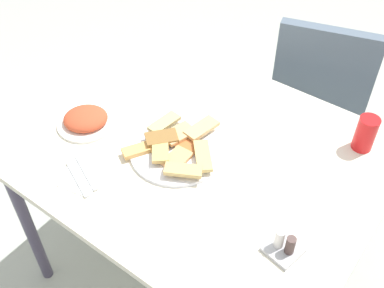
{
  "coord_description": "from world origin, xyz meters",
  "views": [
    {
      "loc": [
        0.62,
        -0.88,
        1.83
      ],
      "look_at": [
        -0.02,
        -0.02,
        0.77
      ],
      "focal_mm": 43.92,
      "sensor_mm": 36.0,
      "label": 1
    }
  ],
  "objects_px": {
    "dining_table": "(201,166)",
    "condiment_caddy": "(284,246)",
    "pide_platter": "(177,148)",
    "fork": "(77,179)",
    "salad_plate_greens": "(86,120)",
    "spoon": "(86,172)",
    "paper_napkin": "(82,176)",
    "dining_chair": "(319,95)",
    "soda_can": "(366,133)"
  },
  "relations": [
    {
      "from": "condiment_caddy",
      "to": "pide_platter",
      "type": "bearing_deg",
      "value": 164.78
    },
    {
      "from": "paper_napkin",
      "to": "soda_can",
      "type": "bearing_deg",
      "value": 44.91
    },
    {
      "from": "pide_platter",
      "to": "paper_napkin",
      "type": "height_order",
      "value": "pide_platter"
    },
    {
      "from": "pide_platter",
      "to": "fork",
      "type": "height_order",
      "value": "pide_platter"
    },
    {
      "from": "paper_napkin",
      "to": "spoon",
      "type": "xyz_separation_m",
      "value": [
        0.0,
        0.02,
        0.0
      ]
    },
    {
      "from": "paper_napkin",
      "to": "condiment_caddy",
      "type": "relative_size",
      "value": 1.24
    },
    {
      "from": "paper_napkin",
      "to": "spoon",
      "type": "relative_size",
      "value": 0.77
    },
    {
      "from": "pide_platter",
      "to": "paper_napkin",
      "type": "bearing_deg",
      "value": -122.86
    },
    {
      "from": "pide_platter",
      "to": "soda_can",
      "type": "distance_m",
      "value": 0.61
    },
    {
      "from": "dining_chair",
      "to": "fork",
      "type": "xyz_separation_m",
      "value": [
        -0.31,
        -1.13,
        0.24
      ]
    },
    {
      "from": "soda_can",
      "to": "condiment_caddy",
      "type": "bearing_deg",
      "value": -91.56
    },
    {
      "from": "soda_can",
      "to": "fork",
      "type": "height_order",
      "value": "soda_can"
    },
    {
      "from": "dining_table",
      "to": "condiment_caddy",
      "type": "relative_size",
      "value": 10.92
    },
    {
      "from": "dining_chair",
      "to": "soda_can",
      "type": "xyz_separation_m",
      "value": [
        0.33,
        -0.47,
        0.3
      ]
    },
    {
      "from": "salad_plate_greens",
      "to": "fork",
      "type": "bearing_deg",
      "value": -50.37
    },
    {
      "from": "dining_chair",
      "to": "soda_can",
      "type": "bearing_deg",
      "value": -54.94
    },
    {
      "from": "paper_napkin",
      "to": "fork",
      "type": "bearing_deg",
      "value": -90.0
    },
    {
      "from": "soda_can",
      "to": "condiment_caddy",
      "type": "xyz_separation_m",
      "value": [
        -0.01,
        -0.5,
        -0.04
      ]
    },
    {
      "from": "spoon",
      "to": "pide_platter",
      "type": "bearing_deg",
      "value": 78.87
    },
    {
      "from": "dining_table",
      "to": "pide_platter",
      "type": "bearing_deg",
      "value": -137.82
    },
    {
      "from": "dining_chair",
      "to": "pide_platter",
      "type": "height_order",
      "value": "dining_chair"
    },
    {
      "from": "salad_plate_greens",
      "to": "soda_can",
      "type": "xyz_separation_m",
      "value": [
        0.81,
        0.46,
        0.04
      ]
    },
    {
      "from": "dining_chair",
      "to": "fork",
      "type": "relative_size",
      "value": 5.53
    },
    {
      "from": "soda_can",
      "to": "condiment_caddy",
      "type": "distance_m",
      "value": 0.5
    },
    {
      "from": "pide_platter",
      "to": "soda_can",
      "type": "relative_size",
      "value": 2.69
    },
    {
      "from": "soda_can",
      "to": "spoon",
      "type": "relative_size",
      "value": 0.73
    },
    {
      "from": "pide_platter",
      "to": "spoon",
      "type": "relative_size",
      "value": 1.95
    },
    {
      "from": "pide_platter",
      "to": "paper_napkin",
      "type": "distance_m",
      "value": 0.31
    },
    {
      "from": "dining_chair",
      "to": "salad_plate_greens",
      "type": "xyz_separation_m",
      "value": [
        -0.48,
        -0.93,
        0.26
      ]
    },
    {
      "from": "salad_plate_greens",
      "to": "spoon",
      "type": "distance_m",
      "value": 0.23
    },
    {
      "from": "dining_table",
      "to": "condiment_caddy",
      "type": "distance_m",
      "value": 0.45
    },
    {
      "from": "fork",
      "to": "condiment_caddy",
      "type": "height_order",
      "value": "condiment_caddy"
    },
    {
      "from": "fork",
      "to": "pide_platter",
      "type": "bearing_deg",
      "value": 81.73
    },
    {
      "from": "dining_chair",
      "to": "condiment_caddy",
      "type": "xyz_separation_m",
      "value": [
        0.31,
        -0.97,
        0.26
      ]
    },
    {
      "from": "condiment_caddy",
      "to": "dining_table",
      "type": "bearing_deg",
      "value": 155.73
    },
    {
      "from": "pide_platter",
      "to": "fork",
      "type": "xyz_separation_m",
      "value": [
        -0.17,
        -0.28,
        -0.01
      ]
    },
    {
      "from": "paper_napkin",
      "to": "condiment_caddy",
      "type": "xyz_separation_m",
      "value": [
        0.63,
        0.14,
        0.02
      ]
    },
    {
      "from": "fork",
      "to": "paper_napkin",
      "type": "bearing_deg",
      "value": 112.87
    },
    {
      "from": "soda_can",
      "to": "spoon",
      "type": "height_order",
      "value": "soda_can"
    },
    {
      "from": "dining_chair",
      "to": "salad_plate_greens",
      "type": "distance_m",
      "value": 1.07
    },
    {
      "from": "paper_napkin",
      "to": "spoon",
      "type": "bearing_deg",
      "value": 90.0
    },
    {
      "from": "dining_table",
      "to": "salad_plate_greens",
      "type": "distance_m",
      "value": 0.43
    },
    {
      "from": "paper_napkin",
      "to": "fork",
      "type": "height_order",
      "value": "fork"
    },
    {
      "from": "dining_table",
      "to": "paper_napkin",
      "type": "distance_m",
      "value": 0.4
    },
    {
      "from": "condiment_caddy",
      "to": "paper_napkin",
      "type": "bearing_deg",
      "value": -167.74
    },
    {
      "from": "spoon",
      "to": "condiment_caddy",
      "type": "height_order",
      "value": "condiment_caddy"
    },
    {
      "from": "pide_platter",
      "to": "salad_plate_greens",
      "type": "relative_size",
      "value": 1.61
    },
    {
      "from": "condiment_caddy",
      "to": "soda_can",
      "type": "bearing_deg",
      "value": 88.44
    },
    {
      "from": "salad_plate_greens",
      "to": "dining_table",
      "type": "bearing_deg",
      "value": 19.04
    },
    {
      "from": "salad_plate_greens",
      "to": "fork",
      "type": "distance_m",
      "value": 0.26
    }
  ]
}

